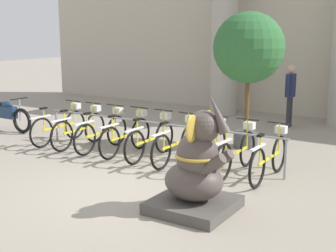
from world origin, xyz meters
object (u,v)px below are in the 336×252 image
at_px(bicycle_1, 80,129).
at_px(bicycle_5, 177,143).
at_px(bicycle_4, 151,139).
at_px(bicycle_6, 206,147).
at_px(bicycle_0, 60,126).
at_px(elephant_statue, 196,172).
at_px(person_pedestrian, 290,90).
at_px(potted_tree, 249,50).
at_px(bicycle_2, 102,132).
at_px(bicycle_3, 127,135).
at_px(bicycle_8, 269,157).
at_px(bicycle_7, 237,152).
at_px(motorcycle, 5,114).

bearing_deg(bicycle_1, bicycle_5, 0.38).
xyz_separation_m(bicycle_4, bicycle_6, (1.31, -0.01, 0.00)).
distance_m(bicycle_0, bicycle_1, 0.66).
height_order(bicycle_6, elephant_statue, elephant_statue).
xyz_separation_m(bicycle_5, person_pedestrian, (0.76, 4.79, 0.64)).
xyz_separation_m(elephant_statue, potted_tree, (-0.93, 4.04, 1.61)).
bearing_deg(elephant_statue, bicycle_6, 114.19).
distance_m(bicycle_4, person_pedestrian, 5.00).
xyz_separation_m(bicycle_2, bicycle_4, (1.31, 0.02, 0.00)).
bearing_deg(bicycle_6, person_pedestrian, 88.74).
distance_m(bicycle_1, bicycle_4, 1.97).
relative_size(bicycle_3, potted_tree, 0.59).
xyz_separation_m(bicycle_2, bicycle_5, (1.97, -0.01, 0.00)).
height_order(bicycle_3, bicycle_5, same).
bearing_deg(bicycle_8, bicycle_4, 179.08).
height_order(bicycle_0, bicycle_1, same).
xyz_separation_m(bicycle_1, potted_tree, (3.28, 2.00, 1.81)).
distance_m(bicycle_7, bicycle_8, 0.66).
distance_m(bicycle_7, motorcycle, 6.86).
bearing_deg(elephant_statue, bicycle_1, 154.18).
height_order(bicycle_3, bicycle_8, same).
bearing_deg(potted_tree, bicycle_4, -123.95).
height_order(bicycle_4, motorcycle, bicycle_4).
bearing_deg(bicycle_2, bicycle_8, -0.31).
bearing_deg(bicycle_6, bicycle_1, -179.29).
relative_size(bicycle_0, elephant_statue, 1.00).
relative_size(bicycle_3, bicycle_5, 1.00).
height_order(bicycle_5, person_pedestrian, person_pedestrian).
xyz_separation_m(bicycle_5, bicycle_7, (1.31, 0.02, 0.00)).
relative_size(person_pedestrian, potted_tree, 0.56).
distance_m(elephant_statue, person_pedestrian, 6.91).
bearing_deg(elephant_statue, bicycle_2, 149.86).
bearing_deg(bicycle_1, bicycle_2, 2.32).
distance_m(bicycle_2, bicycle_7, 3.28).
relative_size(bicycle_3, bicycle_8, 1.00).
bearing_deg(bicycle_7, motorcycle, 178.29).
xyz_separation_m(bicycle_8, motorcycle, (-7.52, 0.24, 0.04)).
xyz_separation_m(bicycle_3, person_pedestrian, (2.07, 4.74, 0.64)).
height_order(bicycle_6, bicycle_7, same).
bearing_deg(person_pedestrian, bicycle_3, -113.60).
height_order(person_pedestrian, potted_tree, potted_tree).
relative_size(bicycle_4, bicycle_7, 1.00).
bearing_deg(bicycle_1, elephant_statue, -25.82).
relative_size(bicycle_2, bicycle_6, 1.00).
height_order(bicycle_8, person_pedestrian, person_pedestrian).
relative_size(bicycle_0, bicycle_2, 1.00).
height_order(bicycle_8, elephant_statue, elephant_statue).
height_order(bicycle_7, person_pedestrian, person_pedestrian).
xyz_separation_m(bicycle_4, bicycle_7, (1.97, -0.01, 0.00)).
distance_m(bicycle_2, bicycle_6, 2.62).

